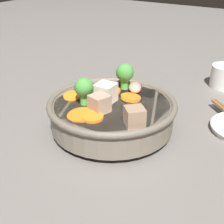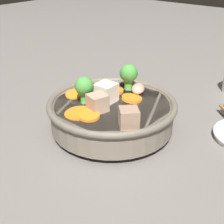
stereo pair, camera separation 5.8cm
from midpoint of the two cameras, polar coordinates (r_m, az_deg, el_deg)
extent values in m
plane|color=slate|center=(0.60, 2.78, -3.27)|extent=(3.00, 3.00, 0.00)
cylinder|color=slate|center=(0.60, 2.79, -2.86)|extent=(0.13, 0.13, 0.01)
cylinder|color=slate|center=(0.59, 2.85, -0.48)|extent=(0.23, 0.23, 0.05)
torus|color=#685F52|center=(0.57, 2.90, 1.57)|extent=(0.24, 0.24, 0.01)
cylinder|color=brown|center=(0.58, 2.87, 0.43)|extent=(0.21, 0.21, 0.03)
cylinder|color=orange|center=(0.62, 3.07, 3.84)|extent=(0.05, 0.05, 0.01)
cylinder|color=orange|center=(0.60, -4.21, 3.12)|extent=(0.04, 0.04, 0.01)
cylinder|color=orange|center=(0.59, 6.48, 2.41)|extent=(0.05, 0.05, 0.01)
cylinder|color=orange|center=(0.54, -3.17, -0.28)|extent=(0.07, 0.07, 0.01)
cylinder|color=orange|center=(0.52, -1.02, -0.80)|extent=(0.05, 0.05, 0.01)
cylinder|color=#59B84C|center=(0.63, 5.67, 5.03)|extent=(0.02, 0.02, 0.02)
sphere|color=#47933D|center=(0.62, 5.77, 7.03)|extent=(0.04, 0.04, 0.04)
cylinder|color=#59B84C|center=(0.57, -2.13, 2.64)|extent=(0.02, 0.02, 0.02)
sphere|color=#47933D|center=(0.56, -2.17, 4.71)|extent=(0.03, 0.03, 0.03)
cube|color=silver|center=(0.57, 1.66, 3.44)|extent=(0.04, 0.04, 0.03)
cube|color=tan|center=(0.54, 0.16, 1.69)|extent=(0.04, 0.04, 0.03)
cube|color=#9E7F66|center=(0.50, 6.48, -1.11)|extent=(0.04, 0.04, 0.03)
ellipsoid|color=#EA9E84|center=(0.62, 7.48, 4.21)|extent=(0.04, 0.05, 0.02)
camera|label=1|loc=(0.03, -87.14, 1.50)|focal=50.00mm
camera|label=2|loc=(0.03, 92.86, -1.50)|focal=50.00mm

